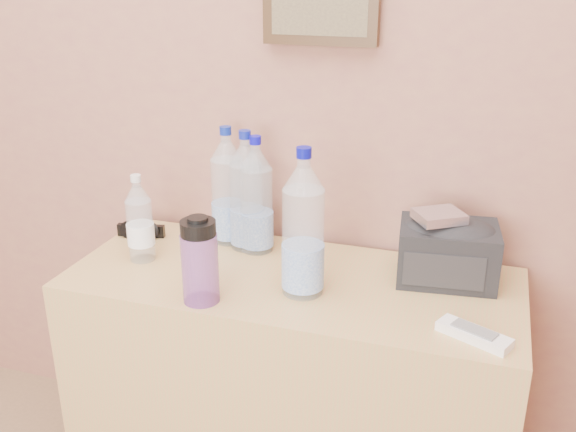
# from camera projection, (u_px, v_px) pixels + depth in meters

# --- Properties ---
(dresser) EXTENTS (1.15, 0.48, 0.72)m
(dresser) POSITION_uv_depth(u_px,v_px,m) (291.00, 393.00, 1.78)
(dresser) COLOR #A57852
(dresser) RESTS_ON ground
(pet_large_a) EXTENTS (0.09, 0.09, 0.34)m
(pet_large_a) POSITION_uv_depth(u_px,v_px,m) (246.00, 197.00, 1.77)
(pet_large_a) COLOR silver
(pet_large_a) RESTS_ON dresser
(pet_large_b) EXTENTS (0.09, 0.09, 0.34)m
(pet_large_b) POSITION_uv_depth(u_px,v_px,m) (228.00, 192.00, 1.81)
(pet_large_b) COLOR white
(pet_large_b) RESTS_ON dresser
(pet_large_c) EXTENTS (0.09, 0.09, 0.33)m
(pet_large_c) POSITION_uv_depth(u_px,v_px,m) (256.00, 201.00, 1.75)
(pet_large_c) COLOR #ACC5DE
(pet_large_c) RESTS_ON dresser
(pet_large_d) EXTENTS (0.10, 0.10, 0.37)m
(pet_large_d) POSITION_uv_depth(u_px,v_px,m) (303.00, 231.00, 1.51)
(pet_large_d) COLOR white
(pet_large_d) RESTS_ON dresser
(pet_small) EXTENTS (0.07, 0.07, 0.24)m
(pet_small) POSITION_uv_depth(u_px,v_px,m) (140.00, 223.00, 1.71)
(pet_small) COLOR silver
(pet_small) RESTS_ON dresser
(nalgene_bottle) EXTENTS (0.09, 0.09, 0.21)m
(nalgene_bottle) POSITION_uv_depth(u_px,v_px,m) (200.00, 260.00, 1.49)
(nalgene_bottle) COLOR purple
(nalgene_bottle) RESTS_ON dresser
(sunglasses) EXTENTS (0.15, 0.08, 0.04)m
(sunglasses) POSITION_uv_depth(u_px,v_px,m) (141.00, 230.00, 1.88)
(sunglasses) COLOR black
(sunglasses) RESTS_ON dresser
(ac_remote) EXTENTS (0.17, 0.11, 0.02)m
(ac_remote) POSITION_uv_depth(u_px,v_px,m) (474.00, 335.00, 1.37)
(ac_remote) COLOR white
(ac_remote) RESTS_ON dresser
(toiletry_bag) EXTENTS (0.26, 0.20, 0.16)m
(toiletry_bag) POSITION_uv_depth(u_px,v_px,m) (448.00, 250.00, 1.61)
(toiletry_bag) COLOR black
(toiletry_bag) RESTS_ON dresser
(foil_packet) EXTENTS (0.14, 0.14, 0.02)m
(foil_packet) POSITION_uv_depth(u_px,v_px,m) (439.00, 216.00, 1.56)
(foil_packet) COLOR silver
(foil_packet) RESTS_ON toiletry_bag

